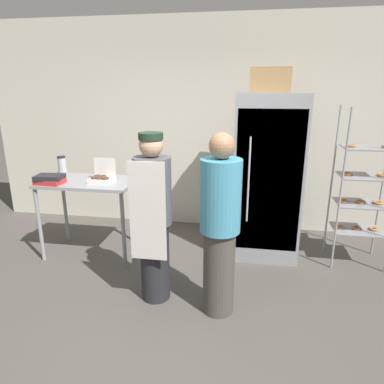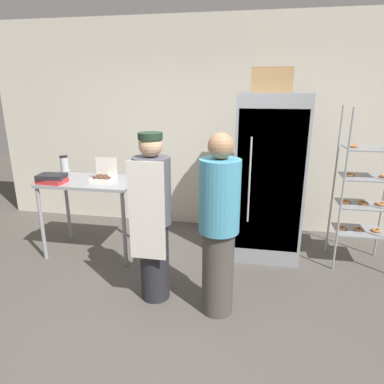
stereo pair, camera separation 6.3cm
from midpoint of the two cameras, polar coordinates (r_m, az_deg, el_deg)
ground_plane at (r=3.19m, az=-3.11°, el=-21.04°), size 14.00×14.00×0.00m
back_wall at (r=4.91m, az=3.27°, el=10.84°), size 6.40×0.12×2.89m
refrigerator at (r=4.12m, az=13.03°, el=2.37°), size 0.77×0.74×1.92m
baking_rack at (r=4.25m, az=27.22°, el=0.08°), size 0.59×0.46×1.79m
prep_counter at (r=4.23m, az=-16.07°, el=0.42°), size 1.10×0.66×0.93m
donut_box at (r=4.08m, az=-14.13°, el=2.33°), size 0.27×0.22×0.26m
blender_pitcher at (r=4.39m, az=-20.06°, el=3.79°), size 0.12×0.12×0.27m
binder_stack at (r=4.19m, az=-21.92°, el=2.07°), size 0.31×0.23×0.10m
cardboard_storage_box at (r=3.98m, az=13.58°, el=17.65°), size 0.44×0.31×0.26m
person_baker at (r=3.15m, az=-5.97°, el=-4.17°), size 0.34×0.36×1.60m
person_customer at (r=2.94m, az=5.12°, el=-5.74°), size 0.35×0.35×1.63m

